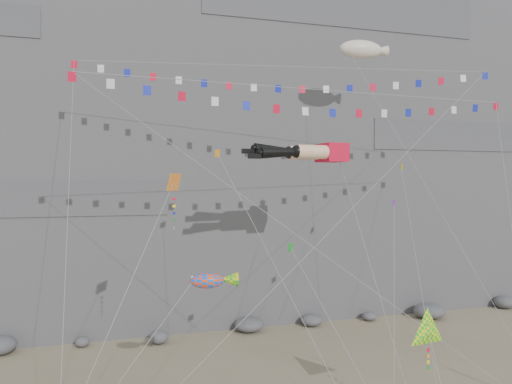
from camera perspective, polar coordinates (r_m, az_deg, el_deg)
cliff at (r=59.65m, az=-4.90°, el=12.51°), size 80.00×28.00×50.00m
talus_boulders at (r=45.80m, az=-0.81°, el=-14.95°), size 60.00×3.00×1.20m
legs_kite at (r=35.36m, az=5.74°, el=4.53°), size 7.48×17.21×22.32m
flag_banner_upper at (r=38.35m, az=3.92°, el=14.08°), size 30.70×16.45×30.01m
flag_banner_lower at (r=33.82m, az=7.27°, el=11.48°), size 30.58×8.64×23.27m
harlequin_kite at (r=26.73m, az=-9.40°, el=1.01°), size 7.73×7.26×16.09m
fish_windsock at (r=27.37m, az=-5.65°, el=-10.11°), size 10.25×5.66×12.70m
delta_kite at (r=29.28m, az=19.14°, el=-14.89°), size 2.74×4.85×7.42m
blimp_windsock at (r=43.88m, az=11.91°, el=15.62°), size 7.13×15.48×28.73m
small_kite_a at (r=33.11m, az=-4.16°, el=3.89°), size 5.04×15.04×21.38m
small_kite_b at (r=33.75m, az=15.50°, el=-1.73°), size 5.53×8.55×15.16m
small_kite_c at (r=30.05m, az=4.15°, el=-6.67°), size 2.72×11.51×14.51m
small_kite_d at (r=38.43m, az=16.32°, el=2.38°), size 6.19×13.37×20.01m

